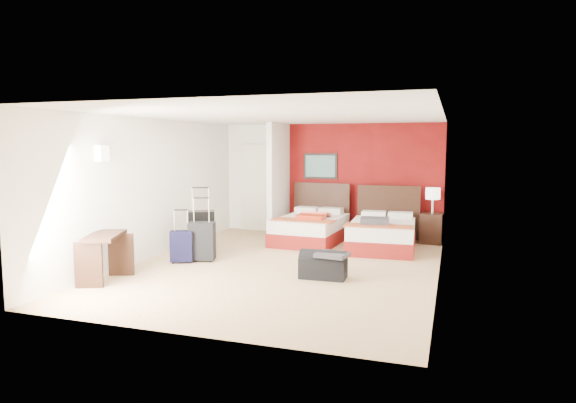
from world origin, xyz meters
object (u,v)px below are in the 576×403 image
at_px(nightstand, 432,228).
at_px(suitcase_black, 201,232).
at_px(suitcase_navy, 182,248).
at_px(bed_left, 310,230).
at_px(desk, 105,258).
at_px(red_suitcase_open, 314,216).
at_px(bed_right, 382,236).
at_px(suitcase_charcoal, 202,242).
at_px(table_lamp, 433,201).
at_px(duffel_bag, 323,267).

bearing_deg(nightstand, suitcase_black, -145.85).
bearing_deg(suitcase_navy, bed_left, 32.54).
bearing_deg(desk, red_suitcase_open, 38.65).
distance_m(bed_right, red_suitcase_open, 1.46).
bearing_deg(suitcase_black, suitcase_charcoal, -88.58).
distance_m(table_lamp, suitcase_black, 4.73).
distance_m(suitcase_black, desk, 2.33).
bearing_deg(bed_right, suitcase_navy, -147.94).
xyz_separation_m(suitcase_charcoal, suitcase_navy, (-0.28, -0.22, -0.07)).
distance_m(bed_left, table_lamp, 2.59).
relative_size(bed_left, suitcase_navy, 3.39).
bearing_deg(table_lamp, nightstand, 0.00).
relative_size(bed_left, red_suitcase_open, 2.33).
relative_size(nightstand, suitcase_black, 0.82).
bearing_deg(bed_left, duffel_bag, -66.39).
height_order(nightstand, duffel_bag, nightstand).
distance_m(red_suitcase_open, suitcase_navy, 2.92).
height_order(suitcase_charcoal, desk, desk).
distance_m(bed_right, nightstand, 1.29).
relative_size(bed_left, desk, 2.06).
distance_m(nightstand, desk, 6.40).
distance_m(red_suitcase_open, desk, 4.34).
bearing_deg(red_suitcase_open, suitcase_charcoal, -121.94).
relative_size(bed_right, red_suitcase_open, 2.32).
height_order(suitcase_black, desk, suitcase_black).
height_order(bed_left, suitcase_black, suitcase_black).
bearing_deg(suitcase_charcoal, nightstand, 22.86).
distance_m(suitcase_charcoal, desk, 1.79).
relative_size(bed_right, desk, 2.05).
xyz_separation_m(bed_left, table_lamp, (2.41, 0.72, 0.62)).
bearing_deg(desk, suitcase_charcoal, 44.74).
relative_size(red_suitcase_open, duffel_bag, 1.09).
xyz_separation_m(suitcase_black, suitcase_navy, (0.09, -0.88, -0.12)).
distance_m(bed_left, suitcase_charcoal, 2.59).
xyz_separation_m(red_suitcase_open, suitcase_black, (-1.81, -1.46, -0.20)).
xyz_separation_m(bed_left, red_suitcase_open, (0.10, -0.10, 0.31)).
relative_size(bed_left, table_lamp, 3.36).
xyz_separation_m(table_lamp, suitcase_black, (-4.12, -2.27, -0.51)).
distance_m(bed_right, suitcase_charcoal, 3.49).
height_order(bed_right, table_lamp, table_lamp).
bearing_deg(suitcase_black, duffel_bag, -50.09).
distance_m(nightstand, suitcase_charcoal, 4.76).
relative_size(red_suitcase_open, table_lamp, 1.45).
distance_m(bed_left, nightstand, 2.51).
bearing_deg(suitcase_black, suitcase_navy, -111.74).
relative_size(red_suitcase_open, suitcase_black, 1.01).
distance_m(nightstand, duffel_bag, 3.68).
relative_size(table_lamp, desk, 0.61).
xyz_separation_m(table_lamp, desk, (-4.48, -4.57, -0.53)).
height_order(bed_right, suitcase_charcoal, suitcase_charcoal).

